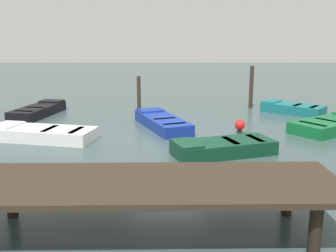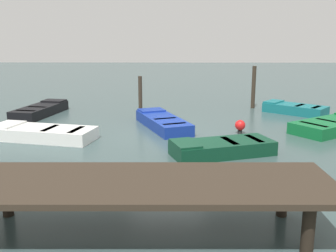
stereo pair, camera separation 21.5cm
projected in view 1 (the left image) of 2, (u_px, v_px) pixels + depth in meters
The scene contains 11 objects.
ground_plane at pixel (168, 136), 13.00m from camera, with size 80.00×80.00×0.00m, color #384C4C.
dock_segment at pixel (149, 186), 6.34m from camera, with size 6.42×1.99×0.95m.
rowboat_teal at pixel (292, 108), 16.92m from camera, with size 2.70×2.53×0.46m.
rowboat_green at pixel (333, 124), 13.78m from camera, with size 3.56×3.07×0.46m.
rowboat_white at pixel (42, 133), 12.47m from camera, with size 3.57×1.96×0.46m.
rowboat_blue at pixel (162, 122), 14.21m from camera, with size 2.24×3.55×0.46m.
rowboat_dark_green at pixel (223, 147), 10.89m from camera, with size 3.10×2.01×0.46m.
rowboat_black at pixel (38, 110), 16.44m from camera, with size 1.65×3.33×0.46m.
mooring_piling_far_left at pixel (139, 96), 16.21m from camera, with size 0.16×0.16×1.69m, color #33281E.
mooring_piling_mid_right at pixel (251, 87), 18.05m from camera, with size 0.18×0.18×1.98m, color #33281E.
marker_buoy at pixel (240, 125), 13.32m from camera, with size 0.36×0.36×0.48m.
Camera 1 is at (0.04, 12.59, 3.24)m, focal length 41.02 mm.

